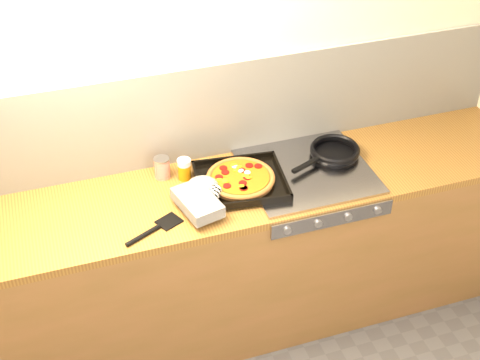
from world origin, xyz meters
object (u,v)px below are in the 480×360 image
object	(u,v)px
juice_glass	(184,169)
pizza_on_tray	(228,184)
frying_pan	(334,152)
tomato_can	(162,168)

from	to	relation	value
juice_glass	pizza_on_tray	bearing A→B (deg)	-45.08
frying_pan	tomato_can	distance (m)	0.86
tomato_can	juice_glass	distance (m)	0.11
pizza_on_tray	juice_glass	bearing A→B (deg)	134.92
tomato_can	juice_glass	size ratio (longest dim) A/B	1.00
frying_pan	pizza_on_tray	bearing A→B (deg)	-170.22
tomato_can	juice_glass	xyz separation A→B (m)	(0.10, -0.04, 0.00)
tomato_can	frying_pan	bearing A→B (deg)	-7.50
frying_pan	juice_glass	size ratio (longest dim) A/B	4.02
pizza_on_tray	juice_glass	xyz separation A→B (m)	(-0.17, 0.17, 0.01)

